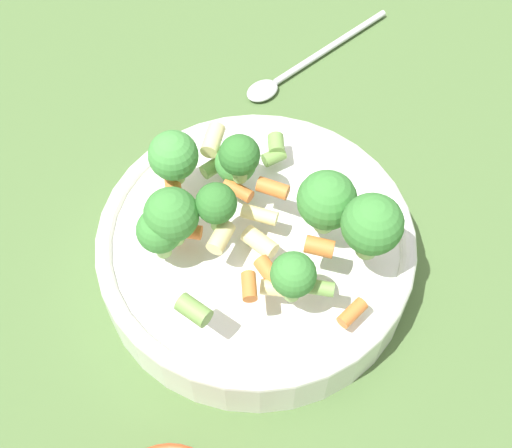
% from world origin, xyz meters
% --- Properties ---
extents(ground_plane, '(3.00, 3.00, 0.00)m').
position_xyz_m(ground_plane, '(0.00, 0.00, 0.00)').
color(ground_plane, '#4C6B38').
extents(bowl, '(0.27, 0.27, 0.05)m').
position_xyz_m(bowl, '(0.00, 0.00, 0.03)').
color(bowl, white).
rests_on(bowl, ground_plane).
extents(pasta_salad, '(0.22, 0.20, 0.08)m').
position_xyz_m(pasta_salad, '(-0.00, 0.00, 0.10)').
color(pasta_salad, '#8CB766').
rests_on(pasta_salad, bowl).
extents(spoon, '(0.07, 0.19, 0.01)m').
position_xyz_m(spoon, '(0.09, -0.22, 0.01)').
color(spoon, silver).
rests_on(spoon, ground_plane).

